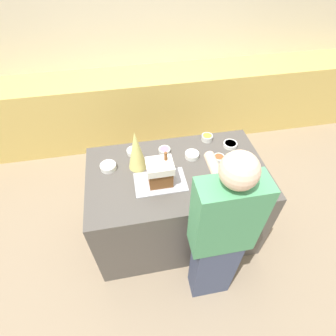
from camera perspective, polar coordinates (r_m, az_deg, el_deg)
The scene contains 15 objects.
ground_plane at distance 2.91m, azimuth 1.59°, elevation -12.84°, with size 12.00×12.00×0.00m, color gray.
wall_back at distance 3.70m, azimuth -5.08°, elevation 26.97°, with size 8.00×0.05×2.60m.
back_cabinet_block at distance 3.77m, azimuth -3.63°, elevation 13.32°, with size 6.00×0.60×0.93m.
kitchen_island at distance 2.55m, azimuth 1.79°, elevation -7.66°, with size 1.53×0.89×0.88m.
baking_tray at distance 2.12m, azimuth -1.68°, elevation -3.05°, with size 0.42×0.26×0.01m.
gingerbread_house at distance 2.04m, azimuth -1.74°, elevation -0.90°, with size 0.21×0.18×0.28m.
decorative_tree at distance 2.14m, azimuth -6.92°, elevation 3.86°, with size 0.16×0.16×0.37m.
candy_bowl_beside_tree at distance 2.52m, azimuth 8.49°, elevation 6.60°, with size 0.10×0.10×0.05m.
candy_bowl_far_left at distance 2.33m, azimuth 5.25°, elevation 2.87°, with size 0.12×0.12×0.05m.
candy_bowl_near_tray_left at distance 2.37m, azimuth -0.77°, elevation 3.88°, with size 0.11×0.11×0.04m.
candy_bowl_front_corner at distance 2.27m, azimuth -12.88°, elevation 0.33°, with size 0.13×0.13×0.05m.
candy_bowl_far_right at distance 2.50m, azimuth 13.39°, elevation 5.03°, with size 0.13×0.13×0.04m.
candy_bowl_center_rear at distance 2.32m, azimuth 11.00°, elevation 2.04°, with size 0.10×0.10×0.05m.
candy_bowl_near_tray_right at distance 2.38m, azimuth -7.57°, elevation 3.64°, with size 0.12×0.12×0.04m.
person at distance 1.92m, azimuth 11.26°, elevation -14.62°, with size 0.43×0.54×1.63m.
Camera 1 is at (-0.36, -1.47, 2.49)m, focal length 28.00 mm.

